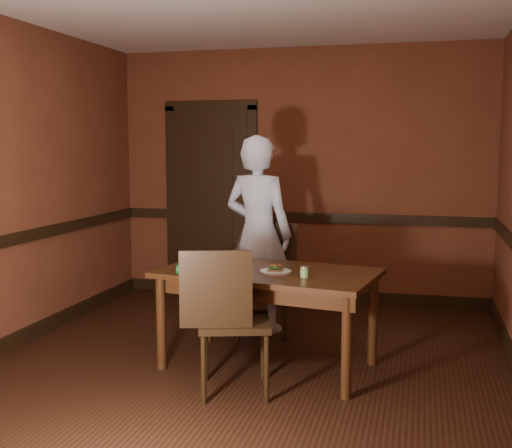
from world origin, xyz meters
The scene contains 18 objects.
floor centered at (0.00, 0.00, 0.00)m, with size 4.00×4.50×0.01m, color black.
wall_back centered at (0.00, 2.25, 1.35)m, with size 4.00×0.02×2.70m, color brown.
wall_front centered at (0.00, -2.25, 1.35)m, with size 4.00×0.02×2.70m, color brown.
wall_left centered at (-2.00, 0.00, 1.35)m, with size 0.02×4.50×2.70m, color brown.
dado_back centered at (0.00, 2.23, 0.90)m, with size 4.00×0.03×0.10m, color black.
dado_left centered at (-1.99, 0.00, 0.90)m, with size 0.03×4.50×0.10m, color black.
baseboard_back centered at (0.00, 2.23, 0.06)m, with size 4.00×0.03×0.12m, color black.
baseboard_left centered at (-1.99, 0.00, 0.06)m, with size 0.03×4.50×0.12m, color black.
door centered at (-1.00, 2.22, 1.09)m, with size 1.05×0.07×2.20m.
dining_table centered at (0.17, 0.04, 0.37)m, with size 1.59×0.89×0.74m, color #341D0D.
chair_far centered at (-0.08, 0.84, 0.49)m, with size 0.45×0.45×0.97m, color black, non-canonical shape.
chair_near centered at (0.07, -0.50, 0.50)m, with size 0.47×0.47×1.01m, color black, non-canonical shape.
person centered at (-0.15, 1.00, 0.88)m, with size 0.64×0.42×1.76m, color silver.
sandwich_plate centered at (0.25, -0.03, 0.76)m, with size 0.23×0.23×0.06m.
sauce_jar centered at (0.48, -0.13, 0.78)m, with size 0.07×0.07×0.08m.
cheese_saucer centered at (-0.18, 0.15, 0.77)m, with size 0.18×0.18×0.06m.
food_tub centered at (-0.32, 0.25, 0.79)m, with size 0.21×0.17×0.08m.
wrapped_veg centered at (-0.30, -0.25, 0.78)m, with size 0.07×0.07×0.25m, color #14451C.
Camera 1 is at (1.27, -4.54, 1.67)m, focal length 45.00 mm.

